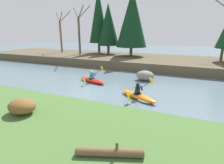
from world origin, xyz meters
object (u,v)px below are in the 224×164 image
Objects in this scene: kayaker_lead at (139,96)px; driftwood_log at (110,152)px; kayaker_middle at (93,80)px; boulder_midstream at (145,76)px.

kayaker_lead is 1.45× the size of driftwood_log.
driftwood_log is at bearing -55.03° from kayaker_lead.
kayaker_middle is 9.67m from driftwood_log.
driftwood_log is (5.14, -8.17, 0.58)m from kayaker_middle.
driftwood_log reaches higher than boulder_midstream.
kayaker_lead is at bearing -81.37° from boulder_midstream.
boulder_midstream is at bearing 50.03° from kayaker_middle.
kayaker_lead is 0.97× the size of kayaker_middle.
kayaker_lead is at bearing 76.70° from driftwood_log.
boulder_midstream is (-0.66, 4.37, 0.22)m from kayaker_lead.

